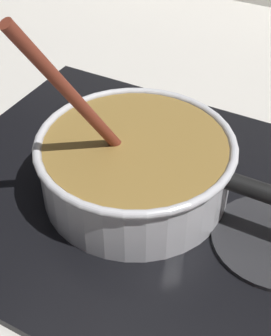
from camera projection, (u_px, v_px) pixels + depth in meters
ground at (80, 218)px, 0.66m from camera, size 2.40×1.60×0.04m
hob_plate at (136, 194)px, 0.66m from camera, size 0.56×0.48×0.01m
burner_ring at (136, 188)px, 0.65m from camera, size 0.20×0.20×0.01m
cooking_pan at (136, 165)px, 0.62m from camera, size 0.39×0.26×0.28m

